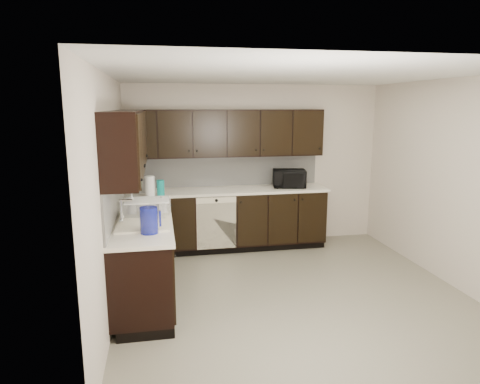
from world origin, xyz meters
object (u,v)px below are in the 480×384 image
microwave (289,179)px  blue_pitcher (149,220)px  sink (143,228)px  storage_bin (147,208)px  toaster_oven (142,185)px

microwave → blue_pitcher: microwave is taller
sink → blue_pitcher: bearing=-79.5°
sink → storage_bin: bearing=81.7°
sink → microwave: (2.15, 1.68, 0.19)m
storage_bin → toaster_oven: bearing=94.3°
toaster_oven → storage_bin: toaster_oven is taller
toaster_oven → sink: bearing=-66.2°
storage_bin → blue_pitcher: (0.03, -0.69, 0.04)m
microwave → storage_bin: bearing=-136.0°
sink → blue_pitcher: same height
sink → storage_bin: (0.04, 0.29, 0.15)m
sink → storage_bin: 0.33m
toaster_oven → microwave: bearing=19.5°
toaster_oven → storage_bin: size_ratio=0.70×
microwave → storage_bin: size_ratio=1.04×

